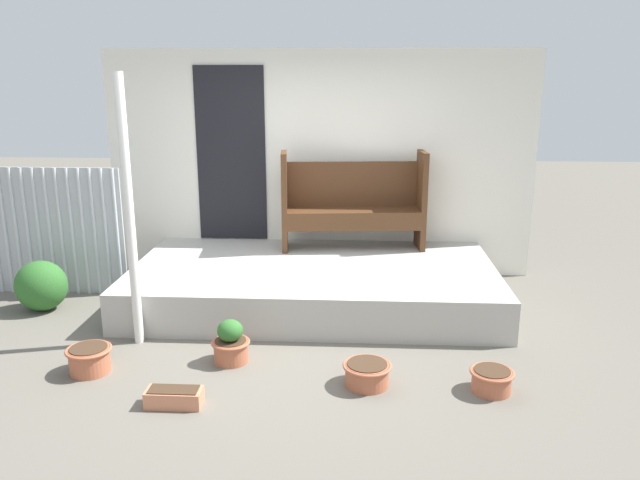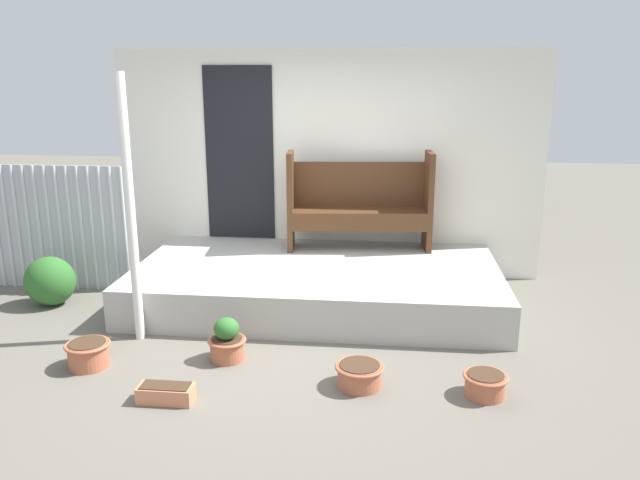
{
  "view_description": "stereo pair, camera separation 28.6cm",
  "coord_description": "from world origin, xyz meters",
  "px_view_note": "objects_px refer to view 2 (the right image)",
  "views": [
    {
      "loc": [
        0.57,
        -5.14,
        2.35
      ],
      "look_at": [
        0.26,
        0.35,
        0.86
      ],
      "focal_mm": 35.0,
      "sensor_mm": 36.0,
      "label": 1
    },
    {
      "loc": [
        0.85,
        -5.11,
        2.35
      ],
      "look_at": [
        0.26,
        0.35,
        0.86
      ],
      "focal_mm": 35.0,
      "sensor_mm": 36.0,
      "label": 2
    }
  ],
  "objects_px": {
    "bench": "(359,200)",
    "flower_pot_right": "(359,374)",
    "flower_pot_middle": "(227,342)",
    "shrub_by_fence": "(50,281)",
    "planter_box_rect": "(166,393)",
    "support_post": "(130,212)",
    "flower_pot_left": "(88,353)",
    "flower_pot_far_right": "(485,384)"
  },
  "relations": [
    {
      "from": "flower_pot_left",
      "to": "flower_pot_middle",
      "type": "bearing_deg",
      "value": 12.74
    },
    {
      "from": "planter_box_rect",
      "to": "shrub_by_fence",
      "type": "distance_m",
      "value": 2.59
    },
    {
      "from": "planter_box_rect",
      "to": "shrub_by_fence",
      "type": "xyz_separation_m",
      "value": [
        -1.86,
        1.79,
        0.19
      ]
    },
    {
      "from": "flower_pot_left",
      "to": "flower_pot_middle",
      "type": "height_order",
      "value": "flower_pot_middle"
    },
    {
      "from": "flower_pot_right",
      "to": "shrub_by_fence",
      "type": "xyz_separation_m",
      "value": [
        -3.26,
        1.4,
        0.15
      ]
    },
    {
      "from": "flower_pot_middle",
      "to": "shrub_by_fence",
      "type": "xyz_separation_m",
      "value": [
        -2.14,
        1.06,
        0.1
      ]
    },
    {
      "from": "bench",
      "to": "flower_pot_left",
      "type": "xyz_separation_m",
      "value": [
        -2.09,
        -2.38,
        -0.84
      ]
    },
    {
      "from": "bench",
      "to": "flower_pot_right",
      "type": "height_order",
      "value": "bench"
    },
    {
      "from": "flower_pot_left",
      "to": "flower_pot_middle",
      "type": "distance_m",
      "value": 1.13
    },
    {
      "from": "bench",
      "to": "planter_box_rect",
      "type": "distance_m",
      "value": 3.25
    },
    {
      "from": "support_post",
      "to": "flower_pot_left",
      "type": "relative_size",
      "value": 6.44
    },
    {
      "from": "flower_pot_right",
      "to": "flower_pot_far_right",
      "type": "bearing_deg",
      "value": -2.97
    },
    {
      "from": "bench",
      "to": "flower_pot_right",
      "type": "distance_m",
      "value": 2.62
    },
    {
      "from": "support_post",
      "to": "flower_pot_left",
      "type": "xyz_separation_m",
      "value": [
        -0.2,
        -0.6,
        -1.06
      ]
    },
    {
      "from": "flower_pot_far_right",
      "to": "bench",
      "type": "bearing_deg",
      "value": 112.97
    },
    {
      "from": "planter_box_rect",
      "to": "flower_pot_middle",
      "type": "bearing_deg",
      "value": 69.21
    },
    {
      "from": "flower_pot_left",
      "to": "flower_pot_far_right",
      "type": "relative_size",
      "value": 1.09
    },
    {
      "from": "support_post",
      "to": "shrub_by_fence",
      "type": "relative_size",
      "value": 4.54
    },
    {
      "from": "support_post",
      "to": "bench",
      "type": "relative_size",
      "value": 1.45
    },
    {
      "from": "support_post",
      "to": "shrub_by_fence",
      "type": "distance_m",
      "value": 1.7
    },
    {
      "from": "planter_box_rect",
      "to": "flower_pot_left",
      "type": "bearing_deg",
      "value": 149.91
    },
    {
      "from": "bench",
      "to": "flower_pot_middle",
      "type": "distance_m",
      "value": 2.49
    },
    {
      "from": "support_post",
      "to": "planter_box_rect",
      "type": "distance_m",
      "value": 1.67
    },
    {
      "from": "flower_pot_right",
      "to": "planter_box_rect",
      "type": "relative_size",
      "value": 0.94
    },
    {
      "from": "flower_pot_right",
      "to": "support_post",
      "type": "bearing_deg",
      "value": 161.15
    },
    {
      "from": "bench",
      "to": "flower_pot_middle",
      "type": "bearing_deg",
      "value": -120.32
    },
    {
      "from": "bench",
      "to": "support_post",
      "type": "bearing_deg",
      "value": -142.06
    },
    {
      "from": "flower_pot_far_right",
      "to": "planter_box_rect",
      "type": "height_order",
      "value": "flower_pot_far_right"
    },
    {
      "from": "bench",
      "to": "flower_pot_right",
      "type": "bearing_deg",
      "value": -92.3
    },
    {
      "from": "bench",
      "to": "flower_pot_middle",
      "type": "height_order",
      "value": "bench"
    },
    {
      "from": "flower_pot_right",
      "to": "planter_box_rect",
      "type": "xyz_separation_m",
      "value": [
        -1.4,
        -0.38,
        -0.04
      ]
    },
    {
      "from": "flower_pot_far_right",
      "to": "planter_box_rect",
      "type": "relative_size",
      "value": 0.83
    },
    {
      "from": "flower_pot_right",
      "to": "shrub_by_fence",
      "type": "relative_size",
      "value": 0.74
    },
    {
      "from": "bench",
      "to": "flower_pot_right",
      "type": "relative_size",
      "value": 4.25
    },
    {
      "from": "shrub_by_fence",
      "to": "bench",
      "type": "bearing_deg",
      "value": 18.94
    },
    {
      "from": "support_post",
      "to": "flower_pot_left",
      "type": "distance_m",
      "value": 1.23
    },
    {
      "from": "flower_pot_middle",
      "to": "flower_pot_left",
      "type": "bearing_deg",
      "value": -167.26
    },
    {
      "from": "bench",
      "to": "planter_box_rect",
      "type": "bearing_deg",
      "value": -119.29
    },
    {
      "from": "shrub_by_fence",
      "to": "flower_pot_middle",
      "type": "bearing_deg",
      "value": -26.42
    },
    {
      "from": "support_post",
      "to": "flower_pot_right",
      "type": "distance_m",
      "value": 2.4
    },
    {
      "from": "flower_pot_middle",
      "to": "flower_pot_far_right",
      "type": "height_order",
      "value": "flower_pot_middle"
    },
    {
      "from": "support_post",
      "to": "flower_pot_far_right",
      "type": "xyz_separation_m",
      "value": [
        2.96,
        -0.74,
        -1.07
      ]
    }
  ]
}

